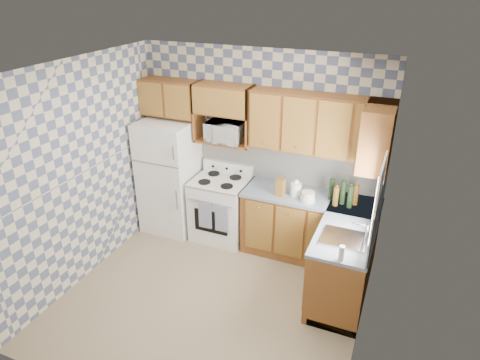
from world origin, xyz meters
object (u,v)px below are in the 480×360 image
(microwave, at_px, (224,132))
(electric_kettle, at_px, (296,189))
(refrigerator, at_px, (170,176))
(stove_body, at_px, (221,209))

(microwave, height_order, electric_kettle, microwave)
(microwave, xyz_separation_m, electric_kettle, (1.09, -0.18, -0.58))
(electric_kettle, bearing_deg, refrigerator, 179.45)
(refrigerator, relative_size, electric_kettle, 9.59)
(stove_body, xyz_separation_m, microwave, (0.02, 0.14, 1.14))
(stove_body, bearing_deg, refrigerator, -178.22)
(stove_body, relative_size, microwave, 1.83)
(refrigerator, height_order, electric_kettle, refrigerator)
(microwave, relative_size, electric_kettle, 2.81)
(refrigerator, height_order, microwave, microwave)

